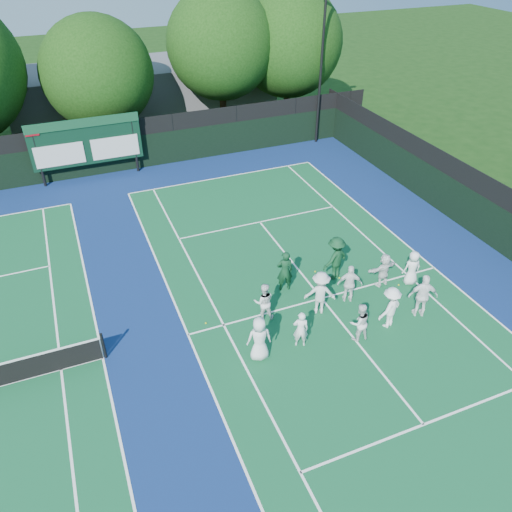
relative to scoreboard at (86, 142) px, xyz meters
name	(u,v)px	position (x,y,z in m)	size (l,w,h in m)	color
ground	(334,314)	(7.01, -15.59, -2.19)	(120.00, 120.00, 0.00)	#14350E
court_apron	(174,339)	(1.01, -14.59, -2.19)	(34.00, 32.00, 0.01)	navy
near_court	(322,298)	(7.01, -14.59, -2.18)	(11.05, 23.85, 0.01)	#11552E
back_fence	(106,151)	(1.01, 0.41, -0.83)	(34.00, 0.08, 3.00)	black
divider_fence_right	(506,225)	(16.01, -14.59, -0.83)	(0.08, 32.00, 3.00)	black
scoreboard	(86,142)	(0.00, 0.00, 0.00)	(6.00, 0.21, 3.55)	black
clubhouse	(145,93)	(5.01, 8.41, -0.19)	(18.00, 6.00, 4.00)	#5C5C61
light_pole_right	(323,41)	(14.51, 0.11, 4.11)	(1.20, 0.30, 10.12)	black
tree_c	(100,76)	(1.75, 3.99, 2.43)	(6.60, 6.60, 8.09)	black
tree_d	(223,46)	(9.50, 3.99, 3.45)	(6.85, 6.85, 9.25)	black
tree_e	(290,45)	(14.23, 3.99, 3.19)	(7.08, 7.08, 9.10)	black
tennis_ball_1	(339,278)	(8.33, -13.70, -2.16)	(0.07, 0.07, 0.07)	yellow
tennis_ball_3	(206,323)	(2.31, -14.26, -2.16)	(0.07, 0.07, 0.07)	yellow
tennis_ball_4	(315,272)	(7.59, -12.93, -2.16)	(0.07, 0.07, 0.07)	yellow
tennis_ball_5	(399,285)	(10.34, -15.05, -2.16)	(0.07, 0.07, 0.07)	yellow
player_front_0	(259,339)	(3.51, -16.57, -1.32)	(0.85, 0.55, 1.74)	white
player_front_1	(301,329)	(5.06, -16.56, -1.45)	(0.54, 0.36, 1.49)	white
player_front_2	(359,322)	(7.12, -17.05, -1.42)	(0.75, 0.59, 1.55)	white
player_front_3	(390,308)	(8.52, -16.87, -1.34)	(1.11, 0.64, 1.71)	white
player_front_4	(423,296)	(9.97, -16.83, -1.27)	(1.08, 0.45, 1.84)	white
player_back_0	(264,302)	(4.44, -14.75, -1.41)	(0.76, 0.59, 1.57)	white
player_back_1	(320,293)	(6.54, -15.22, -1.28)	(1.17, 0.67, 1.82)	silver
player_back_2	(350,284)	(7.92, -15.07, -1.37)	(0.97, 0.40, 1.65)	white
player_back_3	(384,270)	(9.72, -14.71, -1.45)	(1.38, 0.44, 1.49)	white
player_back_4	(412,268)	(10.85, -15.05, -1.43)	(0.75, 0.49, 1.53)	white
coach_left	(285,271)	(5.89, -13.46, -1.28)	(0.66, 0.43, 1.81)	#0F381E
coach_right	(336,258)	(8.15, -13.52, -1.22)	(1.25, 0.72, 1.94)	#103D1F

